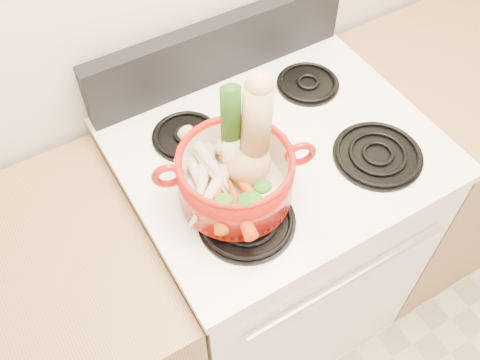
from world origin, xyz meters
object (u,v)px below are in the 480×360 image
leek (231,133)px  stove_body (270,243)px  squash (248,137)px  dutch_oven (235,177)px

leek → stove_body: bearing=35.7°
squash → leek: 0.04m
stove_body → squash: squash is taller
dutch_oven → leek: bearing=92.1°
dutch_oven → squash: size_ratio=0.95×
squash → leek: leek is taller
stove_body → dutch_oven: (-0.18, -0.09, 0.57)m
stove_body → dutch_oven: 0.61m
stove_body → squash: size_ratio=3.39×
squash → dutch_oven: bearing=-155.7°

